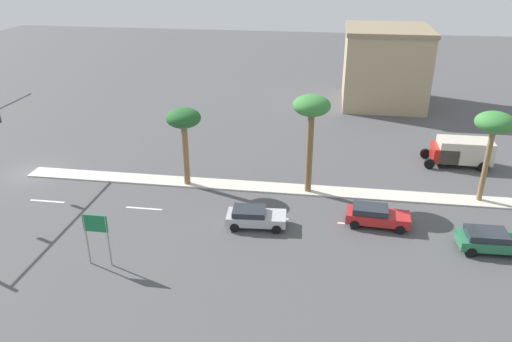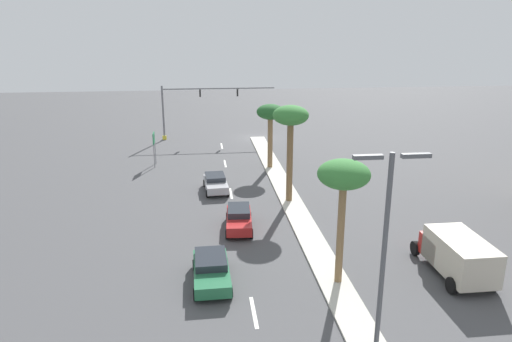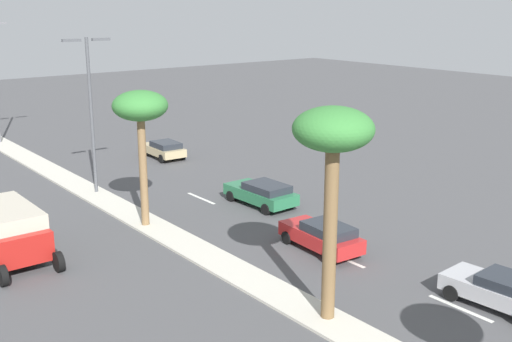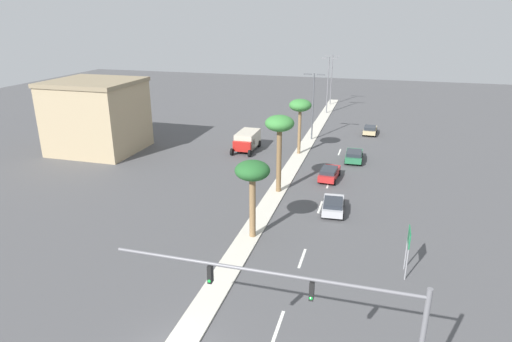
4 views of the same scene
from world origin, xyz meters
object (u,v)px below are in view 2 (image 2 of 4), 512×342
Objects in this scene: traffic_signal_gantry at (190,105)px; palm_tree_leading at (291,121)px; box_truck at (456,254)px; directional_road_sign at (154,142)px; palm_tree_near at (270,115)px; sedan_silver_right at (216,183)px; sedan_red_left at (239,218)px; sedan_green_front at (211,269)px; palm_tree_rear at (344,179)px; street_lamp_inboard at (384,249)px.

traffic_signal_gantry is 1.84× the size of palm_tree_leading.
traffic_signal_gantry reaches higher than box_truck.
traffic_signal_gantry is at bearing -106.26° from directional_road_sign.
palm_tree_near is at bearing -71.87° from box_truck.
box_truck is (-13.19, 16.35, 0.59)m from sedan_silver_right.
box_truck is at bearing 128.90° from sedan_silver_right.
traffic_signal_gantry is 4.15× the size of directional_road_sign.
sedan_silver_right is (5.88, -3.38, -5.99)m from palm_tree_leading.
traffic_signal_gantry is at bearing -83.25° from sedan_silver_right.
sedan_green_front is at bearing 73.52° from sedan_red_left.
palm_tree_rear is at bearing 1.31° from box_truck.
palm_tree_rear reaches higher than box_truck.
directional_road_sign is 10.70m from sedan_silver_right.
palm_tree_leading is 1.75× the size of sedan_red_left.
palm_tree_rear is (-0.38, 13.13, -0.60)m from palm_tree_leading.
traffic_signal_gantry is 1.54× the size of street_lamp_inboard.
sedan_silver_right is 0.73× the size of box_truck.
directional_road_sign is at bearing -45.64° from palm_tree_leading.
traffic_signal_gantry is 2.25× the size of palm_tree_near.
traffic_signal_gantry is 25.60m from palm_tree_leading.
street_lamp_inboard reaches higher than palm_tree_rear.
palm_tree_leading is 15.10m from sedan_green_front.
sedan_silver_right is at bearing -69.25° from palm_tree_rear.
sedan_green_front is (7.02, -0.95, -5.37)m from palm_tree_rear.
directional_road_sign reaches higher than sedan_green_front.
sedan_red_left is 7.51m from sedan_green_front.
palm_tree_near is 16.16m from sedan_red_left.
directional_road_sign is (3.50, 12.00, -1.81)m from traffic_signal_gantry.
sedan_silver_right is (5.74, -23.67, -4.87)m from street_lamp_inboard.
palm_tree_rear is (-0.53, 22.99, 0.68)m from palm_tree_near.
palm_tree_near is 23.01m from palm_tree_rear.
sedan_red_left is (-3.81, 29.07, -3.56)m from traffic_signal_gantry.
sedan_red_left is at bearing 99.25° from sedan_silver_right.
street_lamp_inboard reaches higher than sedan_green_front.
palm_tree_rear reaches higher than palm_tree_near.
sedan_red_left is at bearing 73.63° from palm_tree_near.
palm_tree_rear is 10.91m from sedan_red_left.
sedan_red_left is (-7.31, 17.07, -1.74)m from directional_road_sign.
box_truck is at bearing -178.69° from palm_tree_rear.
sedan_green_front is (2.13, 7.20, -0.02)m from sedan_red_left.
palm_tree_leading is at bearing -90.38° from street_lamp_inboard.
street_lamp_inboard is at bearing 44.50° from box_truck.
street_lamp_inboard is at bearing 89.62° from palm_tree_leading.
sedan_silver_right is (-2.45, 20.71, -3.59)m from traffic_signal_gantry.
traffic_signal_gantry is at bearing -87.34° from sedan_green_front.
palm_tree_near reaches higher than directional_road_sign.
palm_tree_rear is 18.46m from sedan_silver_right.
palm_tree_rear is 8.44m from box_truck.
sedan_green_front is at bearing -3.27° from box_truck.
sedan_red_left is at bearing 113.19° from directional_road_sign.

